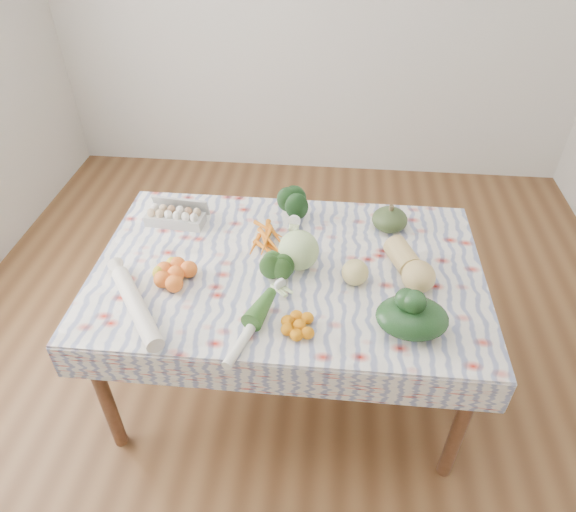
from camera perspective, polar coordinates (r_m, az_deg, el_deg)
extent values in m
plane|color=brown|center=(2.76, 0.00, -13.34)|extent=(4.50, 4.50, 0.00)
cube|color=brown|center=(2.23, 0.00, -1.80)|extent=(1.60, 1.00, 0.04)
cylinder|color=brown|center=(2.39, -19.70, -14.35)|extent=(0.06, 0.06, 0.71)
cylinder|color=brown|center=(2.28, 18.56, -17.40)|extent=(0.06, 0.06, 0.71)
cylinder|color=brown|center=(2.94, -13.64, -0.76)|extent=(0.06, 0.06, 0.71)
cylinder|color=brown|center=(2.86, 15.86, -2.62)|extent=(0.06, 0.06, 0.71)
cube|color=white|center=(2.21, 0.00, -1.29)|extent=(1.66, 1.06, 0.01)
cube|color=#B8B8B3|center=(2.49, -12.45, 4.21)|extent=(0.28, 0.13, 0.07)
cube|color=orange|center=(2.32, -2.25, 1.75)|extent=(0.25, 0.24, 0.04)
ellipsoid|color=#163717|center=(2.43, 0.90, 5.13)|extent=(0.16, 0.15, 0.14)
ellipsoid|color=#3B4E28|center=(2.44, 11.23, 4.01)|extent=(0.18, 0.18, 0.11)
sphere|color=#ADD182|center=(2.15, 1.19, 0.65)|extent=(0.23, 0.23, 0.17)
ellipsoid|color=tan|center=(2.18, 13.41, -0.76)|extent=(0.23, 0.32, 0.14)
cube|color=orange|center=(2.16, -12.36, -1.95)|extent=(0.30, 0.30, 0.08)
ellipsoid|color=#28511E|center=(2.08, -1.64, -2.22)|extent=(0.19, 0.19, 0.10)
cube|color=orange|center=(1.92, 1.27, -7.64)|extent=(0.18, 0.18, 0.05)
sphere|color=#D2C171|center=(2.11, 7.46, -1.81)|extent=(0.13, 0.13, 0.11)
ellipsoid|color=#153316|center=(1.95, 13.62, -6.66)|extent=(0.32, 0.28, 0.12)
cylinder|color=white|center=(2.06, -16.48, -5.43)|extent=(0.33, 0.43, 0.07)
cylinder|color=white|center=(1.92, -4.24, -8.09)|extent=(0.15, 0.37, 0.04)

